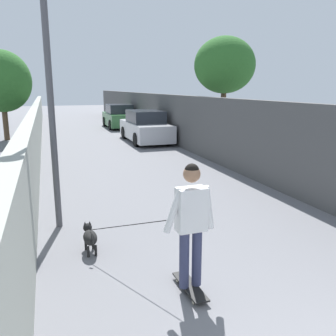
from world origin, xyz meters
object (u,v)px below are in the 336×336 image
at_px(person_skateboarder, 191,217).
at_px(car_far, 119,117).
at_px(car_near, 145,127).
at_px(tree_left_near, 1,81).
at_px(skateboard, 190,287).
at_px(dog, 90,236).
at_px(lamp_post, 47,54).
at_px(tree_right_mid, 225,66).

distance_m(person_skateboarder, car_far, 20.06).
bearing_deg(person_skateboarder, car_near, -12.70).
relative_size(tree_left_near, skateboard, 5.57).
height_order(dog, car_far, car_far).
height_order(tree_left_near, lamp_post, lamp_post).
xyz_separation_m(tree_right_mid, skateboard, (-10.06, 5.61, -3.48)).
xyz_separation_m(tree_left_near, lamp_post, (-13.11, -2.08, 0.29)).
bearing_deg(tree_right_mid, lamp_post, 134.71).
relative_size(tree_right_mid, person_skateboarder, 2.84).
height_order(tree_right_mid, dog, tree_right_mid).
bearing_deg(tree_right_mid, tree_left_near, 57.05).
distance_m(tree_left_near, dog, 14.91).
bearing_deg(lamp_post, car_far, -15.07).
bearing_deg(lamp_post, tree_left_near, 9.01).
distance_m(lamp_post, dog, 3.28).
relative_size(lamp_post, person_skateboarder, 2.87).
height_order(skateboard, car_near, car_near).
distance_m(skateboard, dog, 1.97).
relative_size(tree_left_near, car_near, 1.02).
xyz_separation_m(dog, car_far, (18.22, -4.09, 0.44)).
relative_size(lamp_post, dog, 2.47).
bearing_deg(dog, lamp_post, 18.54).
bearing_deg(skateboard, person_skateboarder, -143.13).
relative_size(skateboard, person_skateboarder, 0.48).
bearing_deg(skateboard, tree_right_mid, -29.15).
xyz_separation_m(lamp_post, dog, (-1.34, -0.45, -2.96)).
bearing_deg(person_skateboarder, tree_left_near, 12.79).
relative_size(person_skateboarder, car_near, 0.38).
relative_size(tree_left_near, dog, 2.31).
distance_m(skateboard, car_far, 20.07).
height_order(skateboard, person_skateboarder, person_skateboarder).
xyz_separation_m(dog, car_near, (11.60, -4.09, 0.44)).
bearing_deg(person_skateboarder, tree_right_mid, -29.15).
height_order(skateboard, dog, dog).
xyz_separation_m(person_skateboarder, car_near, (13.21, -2.98, -0.34)).
xyz_separation_m(tree_right_mid, car_far, (9.77, 2.63, -2.84)).
height_order(tree_left_near, person_skateboarder, tree_left_near).
xyz_separation_m(tree_right_mid, person_skateboarder, (-10.06, 5.61, -2.49)).
distance_m(tree_left_near, lamp_post, 13.27).
bearing_deg(dog, car_far, -12.66).
bearing_deg(car_near, tree_left_near, 66.71).
bearing_deg(lamp_post, skateboard, -152.08).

